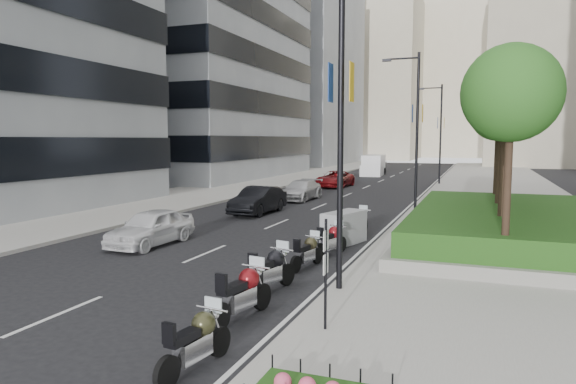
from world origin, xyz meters
The scene contains 30 objects.
ground centered at (0.00, 0.00, 0.00)m, with size 160.00×160.00×0.00m, color black.
sidewalk_right centered at (9.00, 30.00, 0.07)m, with size 10.00×100.00×0.15m, color #9E9B93.
sidewalk_left centered at (-12.00, 30.00, 0.07)m, with size 8.00×100.00×0.15m, color #9E9B93.
lane_edge centered at (3.70, 30.00, 0.01)m, with size 0.12×100.00×0.01m, color silver.
lane_centre centered at (-1.50, 30.00, 0.01)m, with size 0.12×100.00×0.01m, color silver.
building_grey_far centered at (-24.00, 70.00, 15.00)m, with size 22.00×26.00×30.00m, color gray.
building_cream_left centered at (-18.00, 100.00, 17.00)m, with size 26.00×24.00×34.00m, color #B7AD93.
building_cream_centre centered at (2.00, 120.00, 19.00)m, with size 30.00×24.00×38.00m, color #B7AD93.
planter centered at (10.00, 10.00, 0.35)m, with size 10.00×14.00×0.40m, color gray.
hedge centered at (10.00, 10.00, 0.95)m, with size 9.40×13.40×0.80m, color #164513.
tree_0 centered at (8.50, 4.00, 5.42)m, with size 2.80×2.80×6.30m.
tree_1 centered at (8.50, 8.00, 5.42)m, with size 2.80×2.80×6.30m.
tree_2 centered at (8.50, 12.00, 5.42)m, with size 2.80×2.80×6.30m.
tree_3 centered at (8.50, 16.00, 5.42)m, with size 2.80×2.80×6.30m.
lamp_post_0 centered at (4.14, 1.00, 5.07)m, with size 2.34×0.45×9.00m.
lamp_post_1 centered at (4.14, 18.00, 5.07)m, with size 2.34×0.45×9.00m.
lamp_post_2 centered at (4.14, 36.00, 5.07)m, with size 2.34×0.45×9.00m.
parking_sign centered at (4.80, -2.00, 1.46)m, with size 0.06×0.32×2.50m.
motorcycle_0 centered at (3.11, -4.39, 0.55)m, with size 0.69×2.06×1.03m.
motorcycle_1 centered at (2.74, -1.70, 0.62)m, with size 0.77×2.30×1.15m.
motorcycle_2 centered at (2.52, 0.50, 0.60)m, with size 0.84×2.21×1.12m.
motorcycle_3 centered at (2.63, 3.32, 0.52)m, with size 0.66×1.95×0.98m.
motorcycle_4 centered at (2.85, 5.32, 0.55)m, with size 0.82×2.02×1.03m.
motorcycle_5 centered at (2.79, 7.39, 0.65)m, with size 1.46×2.31×1.30m.
motorcycle_6 centered at (2.91, 9.56, 0.56)m, with size 0.71×2.12×1.06m.
car_a centered at (-4.24, 4.57, 0.71)m, with size 1.68×4.18×1.42m, color white.
car_b centered at (-3.80, 13.89, 0.75)m, with size 1.59×4.56×1.50m, color black.
car_c centered at (-3.73, 20.92, 0.67)m, with size 1.88×4.62×1.34m, color #B9B9BB.
car_d centered at (-4.05, 30.96, 0.70)m, with size 2.32×5.04×1.40m, color maroon.
delivery_van centered at (-3.77, 46.39, 1.09)m, with size 2.53×5.73×2.34m.
Camera 1 is at (7.75, -12.08, 4.14)m, focal length 32.00 mm.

